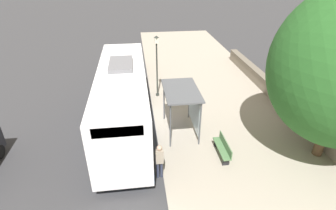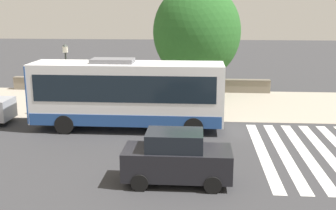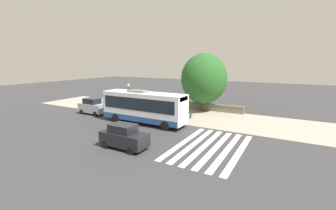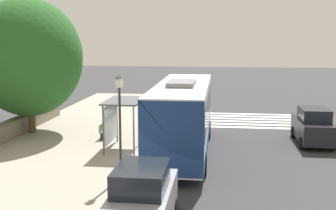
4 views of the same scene
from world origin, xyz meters
name	(u,v)px [view 1 (image 1 of 4)]	position (x,y,z in m)	size (l,w,h in m)	color
ground_plane	(154,119)	(0.00, 0.00, 0.00)	(120.00, 120.00, 0.00)	#353538
sidewalk_plaza	(225,114)	(-4.50, 0.00, 0.01)	(9.00, 44.00, 0.02)	#9E9384
stone_wall	(286,103)	(-8.55, 0.00, 0.51)	(0.60, 20.00, 1.01)	slate
bus	(123,99)	(1.72, 0.81, 1.95)	(2.63, 10.10, 3.79)	white
bus_shelter	(184,97)	(-1.55, 1.45, 2.18)	(1.83, 3.05, 2.62)	#515459
pedestrian	(160,159)	(0.15, 4.93, 1.04)	(0.34, 0.23, 1.76)	#2D3347
bench	(223,148)	(-3.09, 3.85, 0.48)	(0.40, 1.81, 0.88)	#4C7247
street_lamp_near	(157,62)	(-0.51, -3.14, 2.57)	(0.28, 0.28, 4.33)	#2D332D
parked_car_behind_bus	(131,61)	(1.28, -7.89, 1.03)	(1.86, 3.97, 2.15)	#9EA0A8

